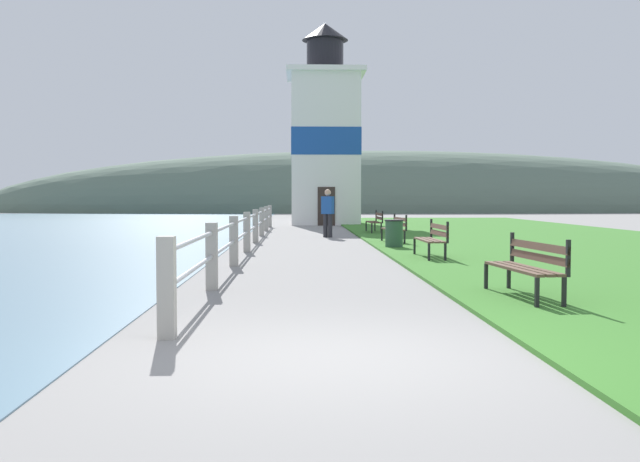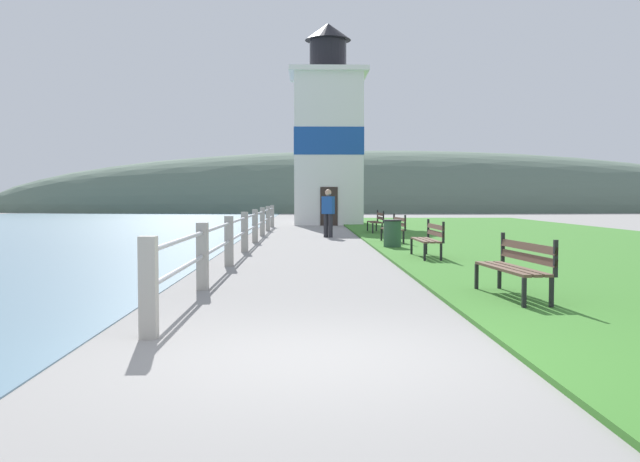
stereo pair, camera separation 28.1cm
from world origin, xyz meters
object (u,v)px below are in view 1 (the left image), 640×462
Objects in this scene: park_bench_midway at (433,237)px; park_bench_by_lighthouse at (376,220)px; lighthouse at (325,138)px; person_strolling at (328,211)px; trash_bin at (394,234)px; park_bench_near at (528,264)px; park_bench_far at (396,227)px.

park_bench_midway is 11.96m from park_bench_by_lighthouse.
lighthouse is at bearing -81.55° from park_bench_by_lighthouse.
park_bench_by_lighthouse is 0.18× the size of lighthouse.
park_bench_by_lighthouse is 1.12× the size of person_strolling.
trash_bin is at bearing -83.31° from park_bench_midway.
park_bench_midway is 0.18× the size of lighthouse.
park_bench_midway is at bearing -94.17° from park_bench_near.
park_bench_far is 0.95× the size of person_strolling.
person_strolling reaches higher than park_bench_far.
park_bench_midway reaches higher than trash_bin.
park_bench_by_lighthouse is at bearing -80.31° from lighthouse.
person_strolling is (-0.37, -12.44, -3.70)m from lighthouse.
lighthouse is 12.84× the size of trash_bin.
park_bench_by_lighthouse is (0.06, 6.37, 0.00)m from park_bench_far.
person_strolling reaches higher than trash_bin.
trash_bin is (1.28, -18.33, -4.23)m from lighthouse.
park_bench_far is at bearing -89.53° from park_bench_midway.
park_bench_near is at bearing 90.04° from park_bench_midway.
park_bench_near is 1.05× the size of park_bench_midway.
park_bench_near is 1.18× the size of park_bench_far.
lighthouse reaches higher than person_strolling.
park_bench_near is 16.23m from person_strolling.
person_strolling is (-1.99, 3.77, 0.42)m from park_bench_far.
lighthouse is (-1.62, 16.22, 4.12)m from park_bench_far.
park_bench_midway is 0.96× the size of park_bench_by_lighthouse.
park_bench_far is at bearing -84.30° from lighthouse.
park_bench_by_lighthouse is at bearing 87.31° from trash_bin.
park_bench_far is 2.14m from trash_bin.
person_strolling reaches higher than park_bench_near.
park_bench_near is at bearing -142.62° from person_strolling.
park_bench_midway and park_bench_by_lighthouse have the same top height.
park_bench_near is 28.87m from lighthouse.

